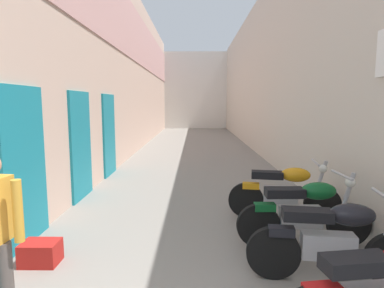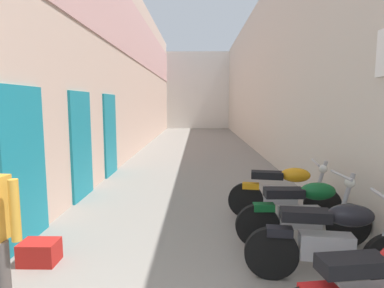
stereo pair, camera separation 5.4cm
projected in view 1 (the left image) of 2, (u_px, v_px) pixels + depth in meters
name	position (u px, v px, depth m)	size (l,w,h in m)	color
ground_plane	(196.00, 160.00, 11.27)	(40.31, 40.31, 0.00)	gray
building_left	(130.00, 71.00, 12.80)	(0.45, 24.31, 6.42)	beige
building_right	(261.00, 77.00, 12.85)	(0.45, 24.31, 6.00)	beige
building_far_end	(195.00, 91.00, 25.93)	(7.82, 2.00, 5.88)	silver
motorcycle_second	(334.00, 239.00, 3.50)	(1.85, 0.58, 1.04)	black
motorcycle_third	(305.00, 211.00, 4.41)	(1.85, 0.58, 1.04)	black
motorcycle_fourth	(284.00, 191.00, 5.43)	(1.84, 0.58, 1.04)	black
plastic_crate	(41.00, 253.00, 3.96)	(0.44, 0.32, 0.28)	red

